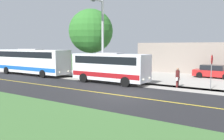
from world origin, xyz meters
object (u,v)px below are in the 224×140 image
(transit_bus_rear, at_px, (31,61))
(tree_curbside, at_px, (91,31))
(street_light_pole, at_px, (102,37))
(parked_car_near, at_px, (213,72))
(stop_sign, at_px, (212,66))
(commercial_building, at_px, (211,57))
(pedestrian_with_bags, at_px, (178,77))
(shuttle_bus_front, at_px, (110,66))

(transit_bus_rear, height_order, tree_curbside, tree_curbside)
(street_light_pole, xyz_separation_m, parked_car_near, (-9.14, 8.95, -3.79))
(transit_bus_rear, xyz_separation_m, tree_curbside, (-2.87, 7.17, 3.53))
(stop_sign, bearing_deg, tree_curbside, -95.46)
(transit_bus_rear, distance_m, street_light_pole, 10.92)
(tree_curbside, distance_m, commercial_building, 17.88)
(pedestrian_with_bags, bearing_deg, commercial_building, -178.89)
(parked_car_near, height_order, tree_curbside, tree_curbside)
(transit_bus_rear, relative_size, tree_curbside, 1.43)
(shuttle_bus_front, relative_size, commercial_building, 0.43)
(pedestrian_with_bags, relative_size, parked_car_near, 0.39)
(stop_sign, relative_size, parked_car_near, 0.65)
(transit_bus_rear, relative_size, commercial_building, 0.62)
(shuttle_bus_front, relative_size, parked_car_near, 1.77)
(stop_sign, bearing_deg, commercial_building, -169.04)
(parked_car_near, bearing_deg, commercial_building, -166.86)
(shuttle_bus_front, bearing_deg, pedestrian_with_bags, 100.85)
(transit_bus_rear, xyz_separation_m, parked_car_near, (-9.49, 19.53, -1.09))
(street_light_pole, bearing_deg, parked_car_near, 135.59)
(shuttle_bus_front, bearing_deg, transit_bus_rear, -90.30)
(stop_sign, xyz_separation_m, tree_curbside, (-1.30, -13.59, 3.34))
(pedestrian_with_bags, distance_m, stop_sign, 2.89)
(shuttle_bus_front, xyz_separation_m, tree_curbside, (-2.94, -4.67, 3.68))
(shuttle_bus_front, relative_size, tree_curbside, 0.99)
(shuttle_bus_front, xyz_separation_m, parked_car_near, (-9.55, 7.69, -0.93))
(stop_sign, distance_m, tree_curbside, 14.05)
(shuttle_bus_front, distance_m, parked_car_near, 12.30)
(stop_sign, bearing_deg, street_light_pole, -83.16)
(tree_curbside, bearing_deg, street_light_pole, 53.46)
(street_light_pole, distance_m, commercial_building, 18.20)
(shuttle_bus_front, relative_size, pedestrian_with_bags, 4.57)
(street_light_pole, bearing_deg, tree_curbside, -126.54)
(tree_curbside, bearing_deg, parked_car_near, 118.17)
(parked_car_near, bearing_deg, stop_sign, 8.89)
(transit_bus_rear, height_order, commercial_building, commercial_building)
(stop_sign, distance_m, commercial_building, 15.58)
(pedestrian_with_bags, relative_size, commercial_building, 0.09)
(shuttle_bus_front, bearing_deg, stop_sign, 100.40)
(shuttle_bus_front, height_order, pedestrian_with_bags, shuttle_bus_front)
(shuttle_bus_front, height_order, commercial_building, commercial_building)
(transit_bus_rear, height_order, pedestrian_with_bags, transit_bus_rear)
(commercial_building, bearing_deg, pedestrian_with_bags, 1.11)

